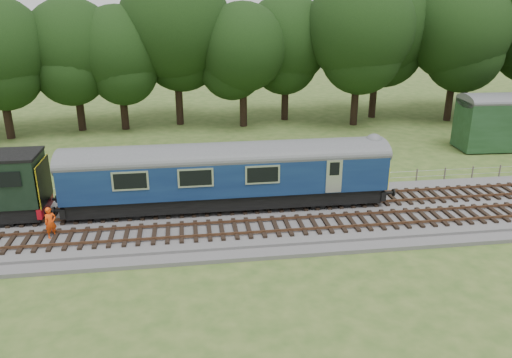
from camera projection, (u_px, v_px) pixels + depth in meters
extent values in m
plane|color=#36551F|center=(282.00, 220.00, 28.04)|extent=(120.00, 120.00, 0.00)
cube|color=#4C4C4F|center=(282.00, 217.00, 27.98)|extent=(70.00, 7.00, 0.35)
cube|color=brown|center=(280.00, 207.00, 28.51)|extent=(66.50, 0.07, 0.14)
cube|color=brown|center=(276.00, 197.00, 29.84)|extent=(66.50, 0.07, 0.14)
cube|color=brown|center=(291.00, 230.00, 25.72)|extent=(66.50, 0.07, 0.14)
cube|color=brown|center=(286.00, 218.00, 27.05)|extent=(66.50, 0.07, 0.14)
cube|color=black|center=(228.00, 196.00, 28.59)|extent=(17.46, 2.52, 0.85)
cube|color=#0E1F4A|center=(227.00, 172.00, 28.10)|extent=(18.00, 2.80, 2.05)
cube|color=yellow|center=(380.00, 171.00, 29.41)|extent=(0.06, 2.74, 1.30)
cube|color=black|center=(329.00, 194.00, 29.45)|extent=(2.60, 2.00, 0.55)
cube|color=black|center=(121.00, 205.00, 27.88)|extent=(2.60, 2.00, 0.55)
cube|color=black|center=(18.00, 179.00, 26.58)|extent=(2.40, 2.55, 2.60)
cube|color=#A60C17|center=(45.00, 205.00, 27.28)|extent=(0.25, 2.60, 0.55)
cube|color=yellow|center=(44.00, 181.00, 26.82)|extent=(0.06, 2.55, 2.30)
imported|color=#FE480D|center=(51.00, 223.00, 24.96)|extent=(0.71, 0.66, 1.63)
cube|color=#1A3A1B|center=(504.00, 122.00, 44.86)|extent=(2.72, 2.72, 2.21)
cube|color=black|center=(506.00, 109.00, 44.45)|extent=(2.99, 2.99, 0.18)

